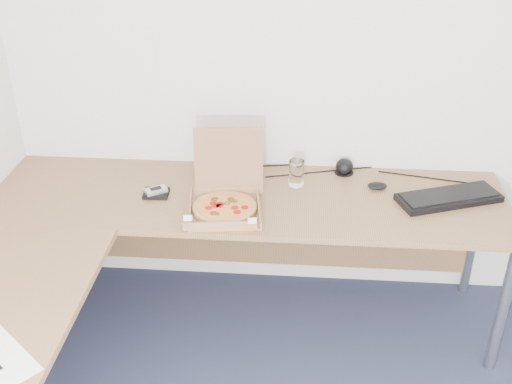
# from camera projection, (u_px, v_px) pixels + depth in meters

# --- Properties ---
(room_shell) EXTENTS (3.50, 3.50, 2.50)m
(room_shell) POSITION_uv_depth(u_px,v_px,m) (399.00, 301.00, 1.52)
(room_shell) COLOR silver
(room_shell) RESTS_ON ground
(desk) EXTENTS (2.50, 2.20, 0.73)m
(desk) POSITION_uv_depth(u_px,v_px,m) (164.00, 247.00, 2.69)
(desk) COLOR olive
(desk) RESTS_ON ground
(pizza_box) EXTENTS (0.33, 0.38, 0.33)m
(pizza_box) POSITION_uv_depth(u_px,v_px,m) (225.00, 203.00, 2.89)
(pizza_box) COLOR #A1704B
(pizza_box) RESTS_ON desk
(drinking_glass) EXTENTS (0.08, 0.08, 0.13)m
(drinking_glass) POSITION_uv_depth(u_px,v_px,m) (296.00, 173.00, 3.09)
(drinking_glass) COLOR white
(drinking_glass) RESTS_ON desk
(keyboard) EXTENTS (0.52, 0.34, 0.03)m
(keyboard) POSITION_uv_depth(u_px,v_px,m) (449.00, 198.00, 2.98)
(keyboard) COLOR black
(keyboard) RESTS_ON desk
(mouse) EXTENTS (0.10, 0.07, 0.03)m
(mouse) POSITION_uv_depth(u_px,v_px,m) (377.00, 186.00, 3.08)
(mouse) COLOR black
(mouse) RESTS_ON desk
(wallet) EXTENTS (0.12, 0.11, 0.02)m
(wallet) POSITION_uv_depth(u_px,v_px,m) (156.00, 193.00, 3.03)
(wallet) COLOR black
(wallet) RESTS_ON desk
(phone) EXTENTS (0.12, 0.10, 0.02)m
(phone) POSITION_uv_depth(u_px,v_px,m) (156.00, 190.00, 3.01)
(phone) COLOR #B2B5BA
(phone) RESTS_ON wallet
(dome_speaker) EXTENTS (0.10, 0.10, 0.08)m
(dome_speaker) POSITION_uv_depth(u_px,v_px,m) (344.00, 166.00, 3.22)
(dome_speaker) COLOR black
(dome_speaker) RESTS_ON desk
(cable_bundle) EXTENTS (0.67, 0.14, 0.01)m
(cable_bundle) POSITION_uv_depth(u_px,v_px,m) (323.00, 171.00, 3.24)
(cable_bundle) COLOR black
(cable_bundle) RESTS_ON desk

